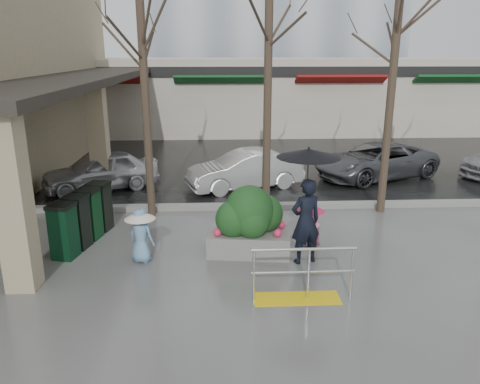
{
  "coord_description": "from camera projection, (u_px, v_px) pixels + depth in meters",
  "views": [
    {
      "loc": [
        -0.11,
        -8.86,
        4.41
      ],
      "look_at": [
        0.37,
        1.4,
        1.3
      ],
      "focal_mm": 35.0,
      "sensor_mm": 36.0,
      "label": 1
    }
  ],
  "objects": [
    {
      "name": "ground",
      "position": [
        226.0,
        271.0,
        9.75
      ],
      "size": [
        120.0,
        120.0,
        0.0
      ],
      "primitive_type": "plane",
      "color": "#51514F",
      "rests_on": "ground"
    },
    {
      "name": "street_asphalt",
      "position": [
        220.0,
        120.0,
        30.78
      ],
      "size": [
        120.0,
        36.0,
        0.01
      ],
      "primitive_type": "cube",
      "color": "black",
      "rests_on": "ground"
    },
    {
      "name": "curb",
      "position": [
        223.0,
        207.0,
        13.56
      ],
      "size": [
        120.0,
        0.3,
        0.15
      ],
      "primitive_type": "cube",
      "color": "gray",
      "rests_on": "ground"
    },
    {
      "name": "canopy_slab",
      "position": [
        82.0,
        74.0,
        16.13
      ],
      "size": [
        2.8,
        18.0,
        0.25
      ],
      "primitive_type": "cube",
      "color": "#2D2823",
      "rests_on": "pillar_front"
    },
    {
      "name": "pillar_front",
      "position": [
        13.0,
        202.0,
        8.59
      ],
      "size": [
        0.55,
        0.55,
        3.5
      ],
      "primitive_type": "cube",
      "color": "tan",
      "rests_on": "ground"
    },
    {
      "name": "pillar_back",
      "position": [
        99.0,
        138.0,
        14.81
      ],
      "size": [
        0.55,
        0.55,
        3.5
      ],
      "primitive_type": "cube",
      "color": "tan",
      "rests_on": "ground"
    },
    {
      "name": "storefront_row",
      "position": [
        255.0,
        95.0,
        26.43
      ],
      "size": [
        34.0,
        6.74,
        4.0
      ],
      "color": "beige",
      "rests_on": "ground"
    },
    {
      "name": "handrail",
      "position": [
        301.0,
        281.0,
        8.56
      ],
      "size": [
        1.9,
        0.5,
        1.03
      ],
      "color": "yellow",
      "rests_on": "ground"
    },
    {
      "name": "tree_west",
      "position": [
        141.0,
        22.0,
        11.63
      ],
      "size": [
        3.2,
        3.2,
        6.8
      ],
      "color": "#382B21",
      "rests_on": "ground"
    },
    {
      "name": "tree_midwest",
      "position": [
        269.0,
        16.0,
        11.73
      ],
      "size": [
        3.2,
        3.2,
        7.0
      ],
      "color": "#382B21",
      "rests_on": "ground"
    },
    {
      "name": "tree_mideast",
      "position": [
        397.0,
        32.0,
        11.99
      ],
      "size": [
        3.2,
        3.2,
        6.5
      ],
      "color": "#382B21",
      "rests_on": "ground"
    },
    {
      "name": "woman",
      "position": [
        307.0,
        198.0,
        9.77
      ],
      "size": [
        1.33,
        1.33,
        2.55
      ],
      "rotation": [
        0.0,
        0.0,
        3.48
      ],
      "color": "black",
      "rests_on": "ground"
    },
    {
      "name": "child_pink",
      "position": [
        311.0,
        219.0,
        10.87
      ],
      "size": [
        0.7,
        0.67,
        1.14
      ],
      "rotation": [
        0.0,
        0.0,
        3.73
      ],
      "color": "pink",
      "rests_on": "ground"
    },
    {
      "name": "child_blue",
      "position": [
        141.0,
        231.0,
        10.02
      ],
      "size": [
        0.7,
        0.67,
        1.21
      ],
      "rotation": [
        0.0,
        0.0,
        2.66
      ],
      "color": "#6F9CC6",
      "rests_on": "ground"
    },
    {
      "name": "planter",
      "position": [
        250.0,
        221.0,
        10.43
      ],
      "size": [
        1.92,
        1.14,
        1.59
      ],
      "rotation": [
        0.0,
        0.0,
        -0.12
      ],
      "color": "slate",
      "rests_on": "ground"
    },
    {
      "name": "news_boxes",
      "position": [
        83.0,
        218.0,
        11.05
      ],
      "size": [
        0.99,
        2.29,
        1.25
      ],
      "rotation": [
        0.0,
        0.0,
        -0.22
      ],
      "color": "#0B341C",
      "rests_on": "ground"
    },
    {
      "name": "car_a",
      "position": [
        101.0,
        171.0,
        15.34
      ],
      "size": [
        3.99,
        2.78,
        1.26
      ],
      "primitive_type": "imported",
      "rotation": [
        0.0,
        0.0,
        -1.18
      ],
      "color": "#BABAC0",
      "rests_on": "ground"
    },
    {
      "name": "car_b",
      "position": [
        245.0,
        170.0,
        15.45
      ],
      "size": [
        4.05,
        2.52,
        1.26
      ],
      "primitive_type": "imported",
      "rotation": [
        0.0,
        0.0,
        -1.23
      ],
      "color": "silver",
      "rests_on": "ground"
    },
    {
      "name": "car_c",
      "position": [
        376.0,
        161.0,
        16.75
      ],
      "size": [
        4.99,
        3.69,
        1.26
      ],
      "primitive_type": "imported",
      "rotation": [
        0.0,
        0.0,
        -1.17
      ],
      "color": "#515358",
      "rests_on": "ground"
    }
  ]
}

